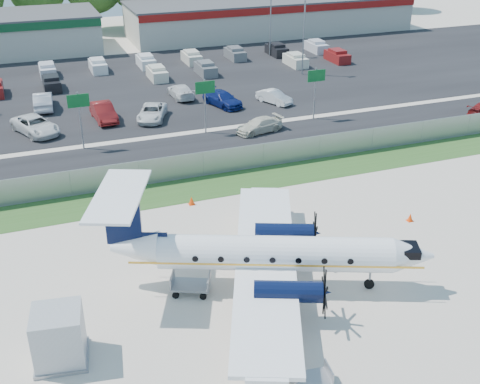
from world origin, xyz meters
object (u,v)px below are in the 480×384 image
object	(u,v)px
baggage_cart_near	(191,285)
baggage_cart_far	(310,379)
aircraft	(268,253)
service_container	(59,338)

from	to	relation	value
baggage_cart_near	baggage_cart_far	size ratio (longest dim) A/B	1.27
aircraft	baggage_cart_near	size ratio (longest dim) A/B	7.37
service_container	aircraft	bearing A→B (deg)	10.28
aircraft	baggage_cart_near	distance (m)	4.53
baggage_cart_far	baggage_cart_near	bearing A→B (deg)	108.90
aircraft	baggage_cart_far	world-z (taller)	aircraft
aircraft	baggage_cart_far	bearing A→B (deg)	-98.67
baggage_cart_near	service_container	xyz separation A→B (m)	(-7.14, -2.97, 0.74)
baggage_cart_far	service_container	world-z (taller)	service_container
baggage_cart_far	service_container	xyz separation A→B (m)	(-10.09, 5.64, 0.81)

